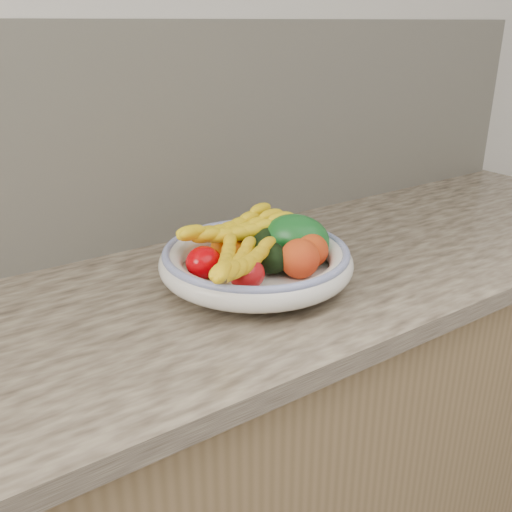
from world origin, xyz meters
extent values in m
cube|color=silver|center=(0.00, 2.00, 1.35)|extent=(4.00, 0.10, 2.70)
cube|color=brown|center=(0.00, 1.68, 0.43)|extent=(2.40, 0.62, 0.86)
cube|color=tan|center=(0.00, 1.68, 0.88)|extent=(2.44, 0.66, 0.04)
cube|color=beige|center=(0.00, 1.99, 1.15)|extent=(2.40, 0.02, 0.50)
cylinder|color=silver|center=(0.00, 1.66, 0.91)|extent=(0.13, 0.13, 0.02)
cylinder|color=silver|center=(0.00, 1.66, 0.92)|extent=(0.32, 0.32, 0.01)
torus|color=silver|center=(0.00, 1.66, 0.95)|extent=(0.39, 0.39, 0.05)
torus|color=#37469D|center=(0.00, 1.66, 0.97)|extent=(0.37, 0.37, 0.02)
ellipsoid|color=orange|center=(-0.02, 1.75, 0.95)|extent=(0.06, 0.06, 0.05)
ellipsoid|color=#FF6705|center=(0.02, 1.78, 0.95)|extent=(0.07, 0.07, 0.05)
ellipsoid|color=#F96505|center=(-0.02, 1.72, 0.95)|extent=(0.06, 0.06, 0.05)
ellipsoid|color=#C70006|center=(-0.10, 1.69, 0.96)|extent=(0.08, 0.08, 0.06)
ellipsoid|color=red|center=(-0.07, 1.59, 0.96)|extent=(0.07, 0.07, 0.06)
ellipsoid|color=black|center=(0.01, 1.63, 0.96)|extent=(0.08, 0.11, 0.07)
ellipsoid|color=black|center=(0.06, 1.71, 0.96)|extent=(0.14, 0.13, 0.08)
ellipsoid|color=#0F541A|center=(0.10, 1.66, 0.98)|extent=(0.18, 0.19, 0.13)
ellipsoid|color=orange|center=(0.05, 1.59, 0.97)|extent=(0.09, 0.09, 0.08)
ellipsoid|color=orange|center=(0.10, 1.60, 0.97)|extent=(0.08, 0.08, 0.07)
camera|label=1|loc=(-0.60, 0.79, 1.39)|focal=40.00mm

